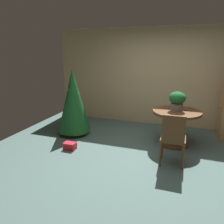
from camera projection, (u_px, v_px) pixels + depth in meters
name	position (u px, v px, depth m)	size (l,w,h in m)	color
ground_plane	(146.00, 159.00, 4.06)	(6.60, 6.60, 0.00)	#4C6660
back_wall_panel	(163.00, 78.00, 5.71)	(6.00, 0.10, 2.60)	tan
round_dining_table	(176.00, 123.00, 4.56)	(1.00, 1.00, 0.77)	brown
flower_vase	(177.00, 100.00, 4.45)	(0.35, 0.35, 0.41)	#665B51
wooden_chair_near	(173.00, 137.00, 3.69)	(0.43, 0.38, 0.96)	brown
holiday_tree	(73.00, 101.00, 5.11)	(0.78, 0.78, 1.59)	brown
gift_box_red	(70.00, 146.00, 4.45)	(0.25, 0.17, 0.15)	red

